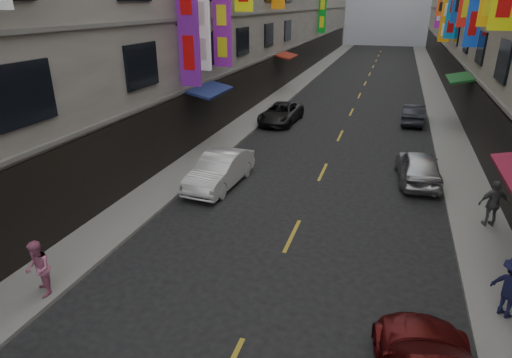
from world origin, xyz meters
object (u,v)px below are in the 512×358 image
Objects in this scene: car_right_mid at (418,166)px; pedestrian_lfar at (38,269)px; car_left_far at (281,113)px; pedestrian_rnear at (512,288)px; car_left_mid at (220,170)px; pedestrian_rfar at (493,204)px; scooter_far_right at (408,171)px; car_right_far at (413,114)px.

car_right_mid is 2.63× the size of pedestrian_lfar.
car_left_far is 11.04m from car_right_mid.
pedestrian_rnear reaches higher than car_left_far.
car_left_mid is 2.59× the size of pedestrian_rfar.
pedestrian_rnear is (1.81, -8.45, 0.22)m from car_right_mid.
car_left_far is at bearing -48.67° from car_right_mid.
pedestrian_lfar is at bearing -91.27° from car_left_far.
scooter_far_right is 0.45× the size of car_right_mid.
scooter_far_right is 8.06m from car_left_mid.
pedestrian_rfar is at bearing 101.87° from car_right_far.
pedestrian_rfar is (0.41, 4.83, 0.03)m from pedestrian_rnear.
pedestrian_rnear is at bearing 113.94° from scooter_far_right.
pedestrian_rfar is (11.62, 7.60, 0.05)m from pedestrian_lfar.
car_right_mid is 2.57× the size of pedestrian_rnear.
pedestrian_rfar is at bearing 116.45° from car_right_mid.
car_left_mid is 2.75× the size of pedestrian_lfar.
pedestrian_rfar reaches higher than car_left_far.
car_right_far is at bearing -40.10° from pedestrian_rnear.
car_right_mid is 14.63m from pedestrian_lfar.
pedestrian_rnear is at bearing -55.60° from car_left_far.
pedestrian_rnear is (1.81, -18.46, 0.30)m from car_right_far.
pedestrian_rfar is at bearing -50.56° from pedestrian_rnear.
scooter_far_right is at bearing -69.38° from pedestrian_rfar.
car_left_far is 1.20× the size of car_right_far.
car_right_far is 18.55m from pedestrian_rnear.
pedestrian_lfar reaches higher than car_right_far.
car_right_mid is 1.09× the size of car_right_far.
car_right_mid is 2.48× the size of pedestrian_rfar.
car_left_far reaches higher than car_right_far.
car_right_far is (7.85, 12.97, -0.09)m from car_left_mid.
car_right_far is 2.27× the size of pedestrian_rfar.
scooter_far_right is 0.41× the size of car_left_far.
pedestrian_rnear is at bearing -26.08° from car_left_mid.
car_left_mid is at bearing 15.54° from car_right_mid.
car_right_far is at bearing 19.67° from car_left_far.
scooter_far_right is at bearing -11.27° from car_right_mid.
car_left_far is at bearing 127.73° from pedestrian_lfar.
pedestrian_lfar is 11.55m from pedestrian_rnear.
car_left_mid is 11.11m from pedestrian_rnear.
car_left_mid is at bearing -18.45° from pedestrian_rfar.
pedestrian_lfar is at bearing 58.16° from pedestrian_rnear.
car_right_mid reaches higher than car_right_far.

